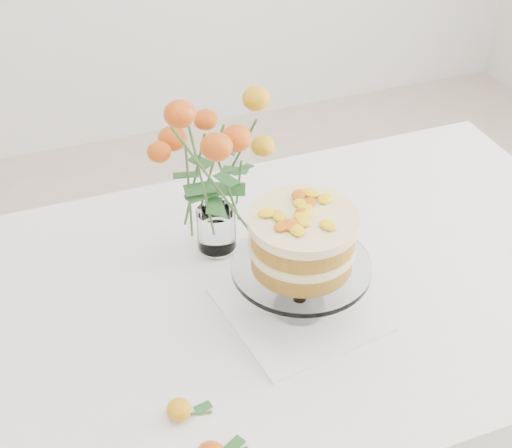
# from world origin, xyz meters

# --- Properties ---
(table) EXTENTS (1.43, 0.93, 0.76)m
(table) POSITION_xyz_m (0.00, 0.00, 0.67)
(table) COLOR tan
(table) RESTS_ON ground
(napkin) EXTENTS (0.32, 0.32, 0.01)m
(napkin) POSITION_xyz_m (-0.05, -0.08, 0.76)
(napkin) COLOR white
(napkin) RESTS_ON table
(cake_stand) EXTENTS (0.27, 0.27, 0.24)m
(cake_stand) POSITION_xyz_m (-0.05, -0.08, 0.93)
(cake_stand) COLOR silver
(cake_stand) RESTS_ON napkin
(rose_vase) EXTENTS (0.34, 0.34, 0.43)m
(rose_vase) POSITION_xyz_m (-0.14, 0.16, 1.01)
(rose_vase) COLOR silver
(rose_vase) RESTS_ON table
(loose_rose_near) EXTENTS (0.08, 0.04, 0.04)m
(loose_rose_near) POSITION_xyz_m (-0.34, -0.25, 0.77)
(loose_rose_near) COLOR gold
(loose_rose_near) RESTS_ON table
(stray_petal_a) EXTENTS (0.03, 0.02, 0.00)m
(stray_petal_a) POSITION_xyz_m (-0.12, -0.10, 0.76)
(stray_petal_a) COLOR yellow
(stray_petal_a) RESTS_ON table
(stray_petal_b) EXTENTS (0.03, 0.02, 0.00)m
(stray_petal_b) POSITION_xyz_m (-0.02, -0.14, 0.76)
(stray_petal_b) COLOR yellow
(stray_petal_b) RESTS_ON table
(stray_petal_c) EXTENTS (0.03, 0.02, 0.00)m
(stray_petal_c) POSITION_xyz_m (0.02, -0.18, 0.76)
(stray_petal_c) COLOR yellow
(stray_petal_c) RESTS_ON table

